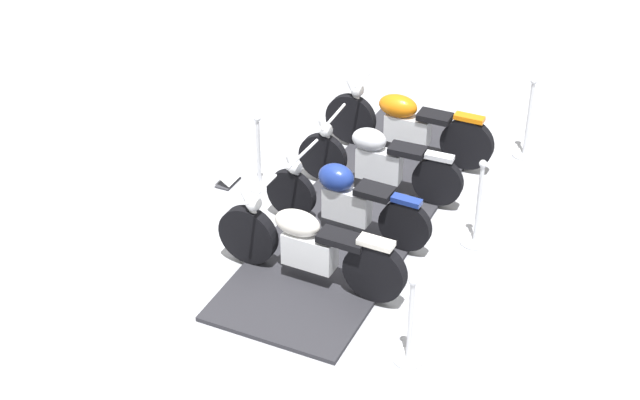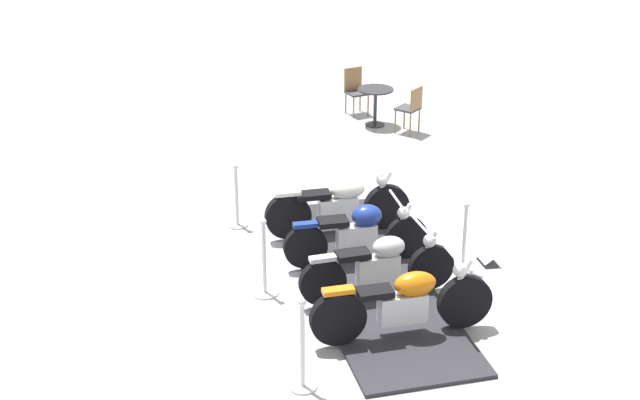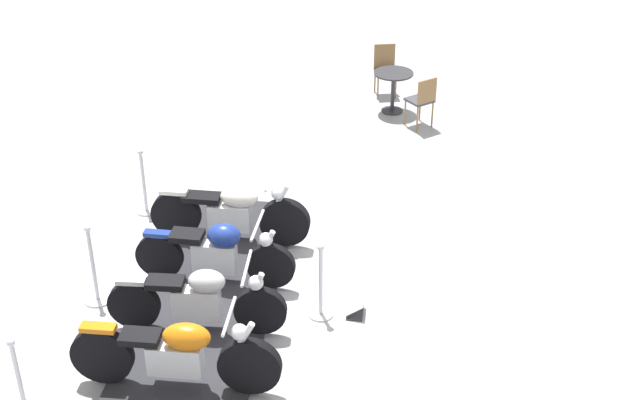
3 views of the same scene
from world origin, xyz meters
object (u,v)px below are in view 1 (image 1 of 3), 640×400
motorcycle_navy (344,198)px  stanchion_left_rear (410,334)px  motorcycle_chrome (377,159)px  motorcycle_cream (308,245)px  info_placard (228,179)px  stanchion_left_front (527,131)px  stanchion_right_mid (259,164)px  motorcycle_copper (405,123)px  stanchion_left_mid (477,219)px

motorcycle_navy → stanchion_left_rear: bearing=132.7°
motorcycle_chrome → motorcycle_cream: (-1.45, 1.36, 0.00)m
motorcycle_navy → info_placard: size_ratio=4.09×
stanchion_left_front → stanchion_right_mid: bearing=84.4°
motorcycle_chrome → stanchion_left_rear: 3.06m
motorcycle_copper → info_placard: (0.09, 2.39, -0.45)m
motorcycle_cream → stanchion_left_front: bearing=-110.0°
stanchion_right_mid → stanchion_left_mid: 2.83m
stanchion_left_rear → motorcycle_copper: bearing=-22.1°
motorcycle_chrome → stanchion_left_mid: stanchion_left_mid is taller
motorcycle_cream → stanchion_left_rear: bearing=154.9°
motorcycle_copper → stanchion_right_mid: 2.04m
motorcycle_copper → stanchion_left_front: bearing=-154.0°
info_placard → stanchion_left_rear: bearing=-123.1°
stanchion_right_mid → info_placard: 0.51m
motorcycle_copper → stanchion_left_rear: motorcycle_copper is taller
stanchion_left_mid → info_placard: 3.26m
motorcycle_copper → stanchion_left_mid: (-2.08, -0.03, -0.18)m
motorcycle_navy → stanchion_left_front: (0.96, -2.91, -0.13)m
info_placard → motorcycle_copper: bearing=-48.8°
motorcycle_cream → stanchion_left_rear: size_ratio=1.63×
motorcycle_cream → stanchion_left_mid: (0.09, -2.07, -0.17)m
motorcycle_cream → info_placard: 2.33m
motorcycle_cream → stanchion_left_front: 3.96m
stanchion_left_front → stanchion_right_mid: (0.35, 3.57, -0.03)m
stanchion_left_front → stanchion_left_mid: stanchion_left_front is taller
motorcycle_cream → stanchion_left_mid: 2.08m
info_placard → motorcycle_cream: bearing=-127.8°
stanchion_left_rear → motorcycle_chrome: bearing=-15.3°
motorcycle_copper → info_placard: motorcycle_copper is taller
motorcycle_chrome → stanchion_right_mid: 1.47m
motorcycle_cream → info_placard: motorcycle_cream is taller
stanchion_left_rear → stanchion_right_mid: (3.54, 0.54, 0.01)m
motorcycle_chrome → stanchion_left_front: bearing=-132.4°
stanchion_left_mid → stanchion_right_mid: bearing=46.5°
stanchion_right_mid → motorcycle_cream: bearing=179.6°
motorcycle_chrome → stanchion_left_rear: size_ratio=1.63×
stanchion_left_rear → stanchion_right_mid: 3.58m
motorcycle_chrome → motorcycle_copper: bearing=-92.1°
stanchion_left_rear → motorcycle_cream: bearing=20.1°
stanchion_left_rear → stanchion_left_mid: (1.60, -1.52, -0.01)m
stanchion_left_rear → info_placard: size_ratio=2.68×
motorcycle_copper → motorcycle_cream: (-2.17, 2.04, -0.01)m
motorcycle_copper → stanchion_left_mid: stanchion_left_mid is taller
motorcycle_navy → motorcycle_cream: size_ratio=0.94×
motorcycle_chrome → stanchion_left_front: (0.24, -2.22, -0.11)m
motorcycle_chrome → stanchion_left_front: stanchion_left_front is taller
stanchion_left_mid → info_placard: size_ratio=2.90×
stanchion_left_front → info_placard: bearing=81.7°
motorcycle_cream → stanchion_left_rear: (-1.51, -0.55, -0.16)m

